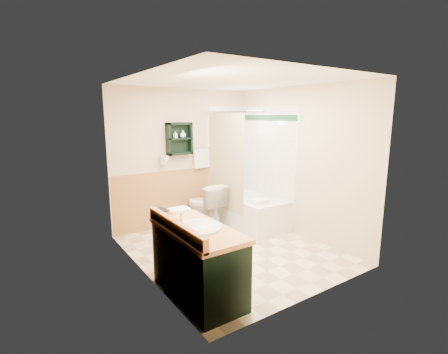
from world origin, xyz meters
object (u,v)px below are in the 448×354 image
vanity (198,262)px  soap_bottle_b (183,135)px  hair_dryer (163,160)px  vanity_book (154,204)px  wall_shelf (179,139)px  soap_bottle_a (175,136)px  bathtub (248,210)px  toilet (204,206)px

vanity → soap_bottle_b: soap_bottle_b is taller
hair_dryer → vanity_book: size_ratio=1.09×
wall_shelf → vanity_book: size_ratio=2.51×
vanity_book → soap_bottle_b: soap_bottle_b is taller
hair_dryer → soap_bottle_a: 0.45m
vanity → wall_shelf: bearing=67.7°
hair_dryer → vanity_book: bearing=-117.8°
bathtub → vanity_book: size_ratio=6.83×
hair_dryer → vanity: hair_dryer is taller
bathtub → vanity_book: (-2.08, -0.79, 0.62)m
soap_bottle_b → toilet: bearing=-55.2°
vanity_book → soap_bottle_a: soap_bottle_a is taller
bathtub → soap_bottle_b: (-0.96, 0.62, 1.35)m
soap_bottle_a → soap_bottle_b: 0.15m
hair_dryer → toilet: 1.06m
vanity_book → toilet: bearing=27.4°
toilet → vanity_book: 1.80m
vanity_book → bathtub: bearing=9.2°
bathtub → soap_bottle_a: (-1.10, 0.62, 1.33)m
hair_dryer → soap_bottle_b: bearing=-4.7°
vanity → hair_dryer: bearing=74.9°
hair_dryer → toilet: size_ratio=0.30×
toilet → wall_shelf: bearing=-56.7°
bathtub → soap_bottle_a: size_ratio=12.98×
hair_dryer → soap_bottle_b: (0.36, -0.03, 0.41)m
wall_shelf → bathtub: size_ratio=0.37×
toilet → soap_bottle_b: bearing=-63.4°
hair_dryer → vanity: size_ratio=0.20×
vanity → vanity_book: (-0.17, 0.77, 0.50)m
bathtub → toilet: toilet is taller
wall_shelf → toilet: wall_shelf is taller
bathtub → toilet: 0.80m
wall_shelf → bathtub: bearing=-31.3°
hair_dryer → toilet: (0.59, -0.35, -0.81)m
wall_shelf → vanity_book: bearing=-126.9°
wall_shelf → soap_bottle_a: (-0.08, -0.01, 0.04)m
vanity_book → soap_bottle_a: bearing=43.6°
wall_shelf → vanity_book: wall_shelf is taller
vanity → toilet: size_ratio=1.53×
bathtub → vanity_book: 2.32m
bathtub → soap_bottle_a: bearing=150.7°
wall_shelf → hair_dryer: size_ratio=2.29×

